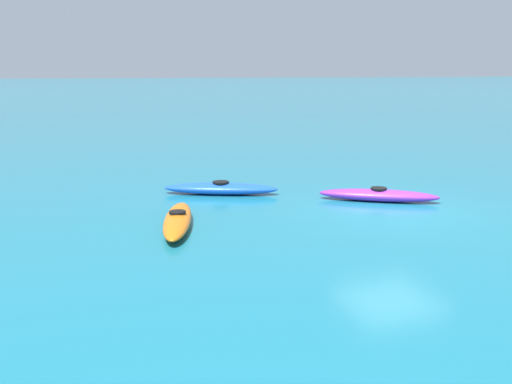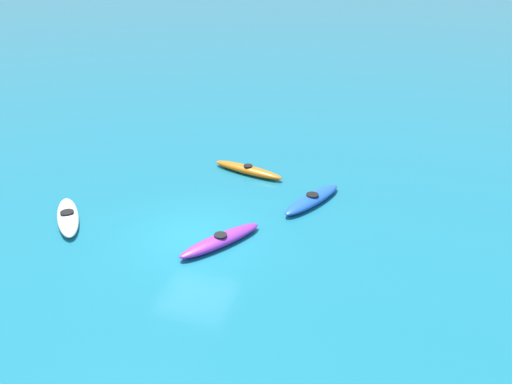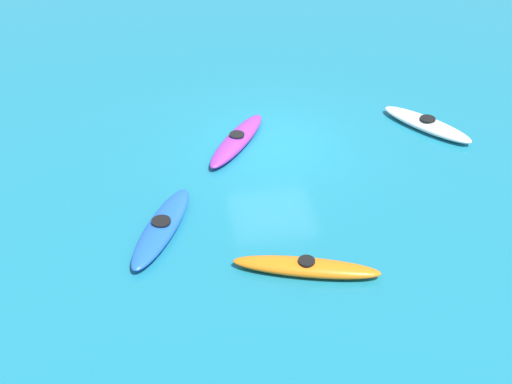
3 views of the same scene
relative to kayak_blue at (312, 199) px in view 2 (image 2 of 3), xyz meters
name	(u,v)px [view 2 (image 2 of 3)]	position (x,y,z in m)	size (l,w,h in m)	color
ground_plane	(194,237)	(-3.53, 3.37, -0.16)	(600.00, 600.00, 0.00)	#19728C
kayak_blue	(312,199)	(0.00, 0.00, 0.00)	(3.26, 2.03, 0.37)	blue
kayak_white	(68,217)	(-3.70, 8.06, 0.00)	(2.85, 2.36, 0.37)	white
kayak_purple	(221,240)	(-3.72, 2.35, 0.00)	(3.05, 2.31, 0.37)	purple
kayak_orange	(248,170)	(1.97, 3.11, 0.00)	(1.53, 3.35, 0.37)	orange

